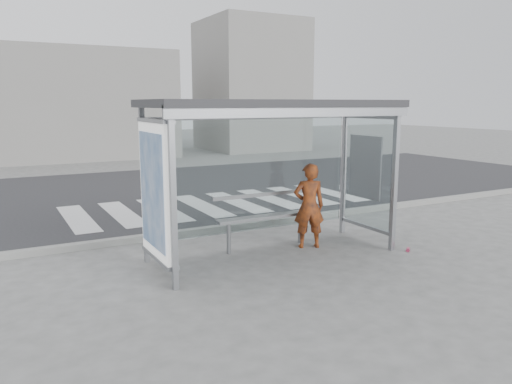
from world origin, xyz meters
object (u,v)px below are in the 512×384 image
person (309,206)px  bench (265,216)px  soda_can (408,250)px  bus_shelter (253,140)px

person → bench: bearing=-4.8°
person → soda_can: (1.40, -1.05, -0.73)m
bus_shelter → person: size_ratio=2.79×
person → soda_can: 1.89m
bus_shelter → bench: bearing=42.6°
bench → soda_can: (2.10, -1.40, -0.54)m
bus_shelter → person: (1.18, 0.09, -1.22)m
bus_shelter → person: bus_shelter is taller
person → soda_can: bearing=164.7°
bus_shelter → soda_can: bus_shelter is taller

